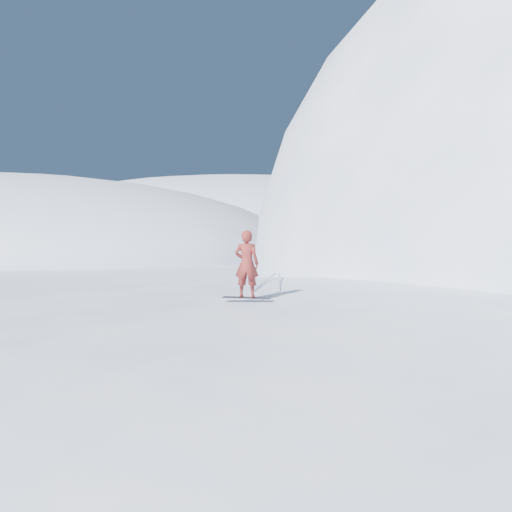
# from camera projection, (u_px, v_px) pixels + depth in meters

# --- Properties ---
(ground) EXTENTS (400.00, 400.00, 0.00)m
(ground) POSITION_uv_depth(u_px,v_px,m) (316.00, 387.00, 13.54)
(ground) COLOR white
(ground) RESTS_ON ground
(near_ridge) EXTENTS (36.00, 28.00, 4.80)m
(near_ridge) POSITION_uv_depth(u_px,v_px,m) (359.00, 361.00, 16.18)
(near_ridge) COLOR white
(near_ridge) RESTS_ON ground
(far_ridge_c) EXTENTS (140.00, 90.00, 36.00)m
(far_ridge_c) POSITION_uv_depth(u_px,v_px,m) (221.00, 246.00, 129.94)
(far_ridge_c) COLOR white
(far_ridge_c) RESTS_ON ground
(wind_bumps) EXTENTS (16.00, 14.40, 1.00)m
(wind_bumps) POSITION_uv_depth(u_px,v_px,m) (308.00, 365.00, 15.72)
(wind_bumps) COLOR white
(wind_bumps) RESTS_ON ground
(snowboard) EXTENTS (1.35, 0.33, 0.02)m
(snowboard) POSITION_uv_depth(u_px,v_px,m) (247.00, 298.00, 13.61)
(snowboard) COLOR black
(snowboard) RESTS_ON near_ridge
(snowboarder) EXTENTS (0.70, 0.48, 1.83)m
(snowboarder) POSITION_uv_depth(u_px,v_px,m) (247.00, 264.00, 13.56)
(snowboarder) COLOR maroon
(snowboarder) RESTS_ON snowboard
(board_tracks) EXTENTS (1.46, 5.97, 0.04)m
(board_tracks) POSITION_uv_depth(u_px,v_px,m) (273.00, 280.00, 18.41)
(board_tracks) COLOR silver
(board_tracks) RESTS_ON ground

